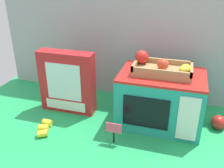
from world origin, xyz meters
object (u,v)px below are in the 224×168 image
(toy_microwave, at_px, (160,99))
(loose_toy_apple, at_px, (218,122))
(loose_toy_banana, at_px, (44,128))
(cookie_set_box, at_px, (67,82))
(food_groups_crate, at_px, (161,68))
(price_sign, at_px, (114,130))

(toy_microwave, relative_size, loose_toy_apple, 5.74)
(loose_toy_banana, bearing_deg, cookie_set_box, 83.01)
(food_groups_crate, height_order, price_sign, food_groups_crate)
(toy_microwave, xyz_separation_m, price_sign, (-0.17, -0.22, -0.06))
(loose_toy_banana, xyz_separation_m, loose_toy_apple, (0.78, 0.25, 0.02))
(loose_toy_apple, bearing_deg, toy_microwave, -175.50)
(toy_microwave, relative_size, food_groups_crate, 1.44)
(toy_microwave, height_order, loose_toy_banana, toy_microwave)
(cookie_set_box, relative_size, loose_toy_banana, 2.54)
(toy_microwave, height_order, cookie_set_box, cookie_set_box)
(food_groups_crate, xyz_separation_m, loose_toy_banana, (-0.49, -0.24, -0.27))
(toy_microwave, height_order, food_groups_crate, food_groups_crate)
(price_sign, distance_m, loose_toy_banana, 0.34)
(price_sign, relative_size, loose_toy_apple, 1.47)
(toy_microwave, xyz_separation_m, cookie_set_box, (-0.48, -0.02, 0.03))
(toy_microwave, relative_size, cookie_set_box, 1.20)
(price_sign, bearing_deg, loose_toy_apple, 28.93)
(loose_toy_apple, bearing_deg, loose_toy_banana, -161.95)
(cookie_set_box, distance_m, price_sign, 0.38)
(cookie_set_box, bearing_deg, loose_toy_banana, -96.99)
(food_groups_crate, bearing_deg, loose_toy_banana, -153.89)
(cookie_set_box, xyz_separation_m, price_sign, (0.31, -0.20, -0.10))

